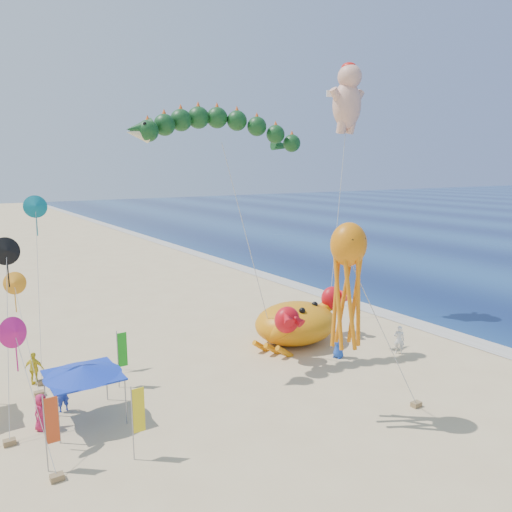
% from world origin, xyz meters
% --- Properties ---
extents(ground, '(320.00, 320.00, 0.00)m').
position_xyz_m(ground, '(0.00, 0.00, 0.00)').
color(ground, '#D1B784').
rests_on(ground, ground).
extents(foam_strip, '(320.00, 320.00, 0.00)m').
position_xyz_m(foam_strip, '(12.00, 0.00, 0.01)').
color(foam_strip, silver).
rests_on(foam_strip, ground).
extents(crab_inflatable, '(7.89, 6.67, 3.46)m').
position_xyz_m(crab_inflatable, '(1.73, 2.66, 1.52)').
color(crab_inflatable, orange).
rests_on(crab_inflatable, ground).
extents(dragon_kite, '(10.71, 2.41, 14.89)m').
position_xyz_m(dragon_kite, '(-3.96, 2.87, 13.71)').
color(dragon_kite, '#0F3715').
rests_on(dragon_kite, ground).
extents(cherub_kite, '(3.06, 2.11, 19.57)m').
position_xyz_m(cherub_kite, '(9.10, 6.21, 17.09)').
color(cherub_kite, '#E5A48B').
rests_on(cherub_kite, ground).
extents(octopus_kite, '(5.01, 2.08, 9.41)m').
position_xyz_m(octopus_kite, '(-2.76, -6.76, 6.96)').
color(octopus_kite, orange).
rests_on(octopus_kite, ground).
extents(canopy_blue, '(3.53, 3.53, 2.71)m').
position_xyz_m(canopy_blue, '(-13.07, -0.13, 2.44)').
color(canopy_blue, gray).
rests_on(canopy_blue, ground).
extents(feather_flags, '(8.57, 7.11, 3.20)m').
position_xyz_m(feather_flags, '(-14.00, -0.80, 2.01)').
color(feather_flags, gray).
rests_on(feather_flags, ground).
extents(beachgoers, '(27.14, 9.40, 1.86)m').
position_xyz_m(beachgoers, '(-12.76, 0.68, 0.89)').
color(beachgoers, '#BB1E4D').
rests_on(beachgoers, ground).
extents(small_kites, '(6.19, 12.22, 10.29)m').
position_xyz_m(small_kites, '(-15.45, 3.58, 6.54)').
color(small_kites, black).
rests_on(small_kites, ground).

